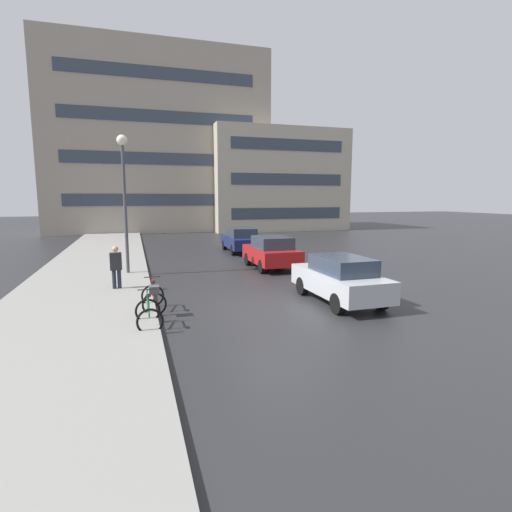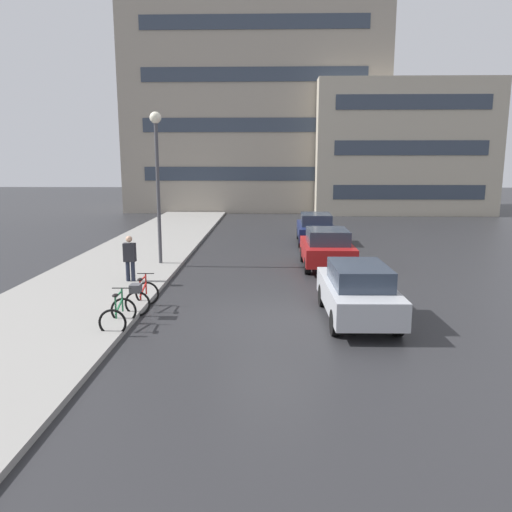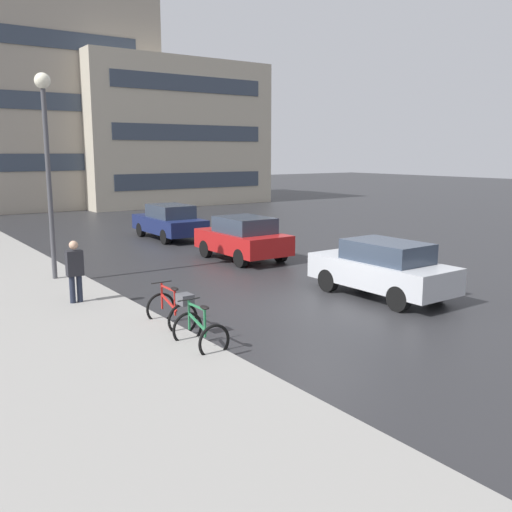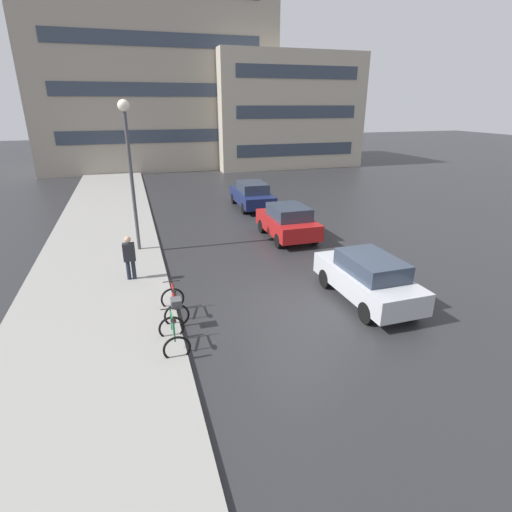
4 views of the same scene
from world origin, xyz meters
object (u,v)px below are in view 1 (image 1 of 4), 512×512
(car_red, at_px, (271,252))
(car_navy, at_px, (241,240))
(bicycle_nearest, at_px, (149,314))
(car_silver, at_px, (340,279))
(pedestrian, at_px, (116,266))
(streetlamp, at_px, (124,180))
(bicycle_second, at_px, (154,296))

(car_red, height_order, car_navy, car_red)
(bicycle_nearest, bearing_deg, car_silver, 8.80)
(bicycle_nearest, bearing_deg, pedestrian, 101.68)
(car_red, distance_m, pedestrian, 7.68)
(car_silver, xyz_separation_m, pedestrian, (-7.12, 3.66, 0.17))
(car_silver, height_order, car_red, car_red)
(car_navy, distance_m, pedestrian, 11.61)
(car_silver, xyz_separation_m, car_red, (-0.06, 6.67, 0.01))
(car_navy, xyz_separation_m, streetlamp, (-6.81, -6.00, 3.42))
(car_red, bearing_deg, bicycle_second, -133.92)
(bicycle_second, bearing_deg, bicycle_nearest, -97.66)
(bicycle_second, bearing_deg, streetlamp, 97.25)
(bicycle_second, distance_m, streetlamp, 7.32)
(car_silver, distance_m, streetlamp, 10.18)
(bicycle_nearest, xyz_separation_m, car_red, (6.11, 7.63, 0.42))
(bicycle_second, height_order, streetlamp, streetlamp)
(car_silver, relative_size, car_navy, 0.93)
(car_red, relative_size, streetlamp, 0.62)
(pedestrian, bearing_deg, bicycle_second, -69.70)
(car_red, height_order, streetlamp, streetlamp)
(bicycle_second, xyz_separation_m, pedestrian, (-1.16, 3.12, 0.46))
(car_silver, relative_size, car_red, 1.08)
(bicycle_nearest, xyz_separation_m, bicycle_second, (0.20, 1.49, 0.11))
(car_red, distance_m, streetlamp, 7.52)
(car_silver, height_order, streetlamp, streetlamp)
(bicycle_second, relative_size, car_navy, 0.32)
(car_silver, bearing_deg, car_red, 90.52)
(bicycle_nearest, relative_size, car_red, 0.29)
(streetlamp, bearing_deg, bicycle_nearest, -85.61)
(car_navy, bearing_deg, car_red, -91.02)
(bicycle_nearest, xyz_separation_m, car_navy, (6.22, 13.75, 0.40))
(bicycle_nearest, height_order, car_navy, car_navy)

